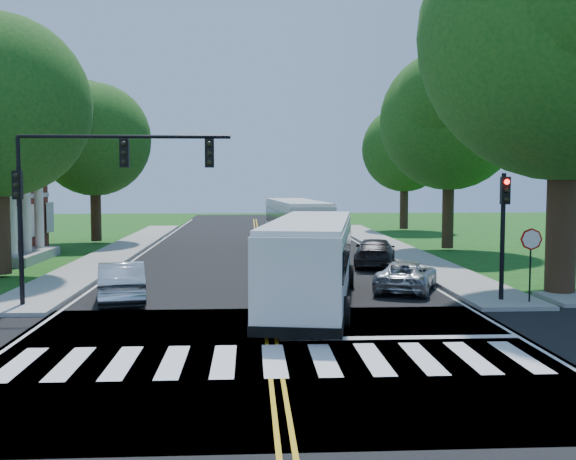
{
  "coord_description": "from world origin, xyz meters",
  "views": [
    {
      "loc": [
        -0.57,
        -16.31,
        4.33
      ],
      "look_at": [
        0.89,
        9.3,
        2.4
      ],
      "focal_mm": 42.0,
      "sensor_mm": 36.0,
      "label": 1
    }
  ],
  "objects": [
    {
      "name": "signal_ne",
      "position": [
        8.2,
        6.44,
        2.96
      ],
      "size": [
        0.3,
        0.46,
        4.4
      ],
      "color": "black",
      "rests_on": "ground"
    },
    {
      "name": "tree_east_mid",
      "position": [
        11.5,
        24.0,
        7.86
      ],
      "size": [
        8.4,
        8.4,
        11.93
      ],
      "color": "#352115",
      "rests_on": "ground"
    },
    {
      "name": "suv",
      "position": [
        5.49,
        9.24,
        0.61
      ],
      "size": [
        3.43,
        4.74,
        1.2
      ],
      "primitive_type": "imported",
      "rotation": [
        0.0,
        0.0,
        2.77
      ],
      "color": "#B7B9BF",
      "rests_on": "road"
    },
    {
      "name": "stop_sign",
      "position": [
        9.0,
        5.98,
        2.03
      ],
      "size": [
        0.76,
        0.08,
        2.53
      ],
      "color": "black",
      "rests_on": "ground"
    },
    {
      "name": "hatchback",
      "position": [
        -5.07,
        7.38,
        0.74
      ],
      "size": [
        2.37,
        4.61,
        1.45
      ],
      "primitive_type": "imported",
      "rotation": [
        0.0,
        0.0,
        3.34
      ],
      "color": "silver",
      "rests_on": "road"
    },
    {
      "name": "bus_follow",
      "position": [
        2.28,
        24.63,
        1.61
      ],
      "size": [
        3.55,
        11.91,
        3.04
      ],
      "rotation": [
        0.0,
        0.0,
        3.23
      ],
      "color": "silver",
      "rests_on": "road"
    },
    {
      "name": "sidewalk_nw",
      "position": [
        -8.3,
        25.0,
        0.07
      ],
      "size": [
        2.6,
        40.0,
        0.15
      ],
      "primitive_type": "cube",
      "color": "gray",
      "rests_on": "ground"
    },
    {
      "name": "bus_lead",
      "position": [
        1.54,
        6.6,
        1.58
      ],
      "size": [
        4.38,
        11.73,
        2.97
      ],
      "rotation": [
        0.0,
        0.0,
        2.97
      ],
      "color": "silver",
      "rests_on": "road"
    },
    {
      "name": "edge_line_w",
      "position": [
        -6.8,
        22.0,
        0.01
      ],
      "size": [
        0.12,
        70.0,
        0.01
      ],
      "primitive_type": "cube",
      "color": "silver",
      "rests_on": "road"
    },
    {
      "name": "cross_road",
      "position": [
        0.0,
        0.0,
        0.01
      ],
      "size": [
        60.0,
        12.0,
        0.01
      ],
      "primitive_type": "cube",
      "color": "black",
      "rests_on": "ground"
    },
    {
      "name": "crosswalk",
      "position": [
        0.0,
        -0.5,
        0.02
      ],
      "size": [
        12.6,
        3.0,
        0.01
      ],
      "primitive_type": "cube",
      "color": "silver",
      "rests_on": "road"
    },
    {
      "name": "tree_west_far",
      "position": [
        -11.0,
        30.0,
        7.0
      ],
      "size": [
        7.6,
        7.6,
        10.67
      ],
      "color": "#352115",
      "rests_on": "ground"
    },
    {
      "name": "edge_line_e",
      "position": [
        6.8,
        22.0,
        0.01
      ],
      "size": [
        0.12,
        70.0,
        0.01
      ],
      "primitive_type": "cube",
      "color": "silver",
      "rests_on": "road"
    },
    {
      "name": "sidewalk_ne",
      "position": [
        8.3,
        25.0,
        0.07
      ],
      "size": [
        2.6,
        40.0,
        0.15
      ],
      "primitive_type": "cube",
      "color": "gray",
      "rests_on": "ground"
    },
    {
      "name": "stop_bar",
      "position": [
        3.5,
        1.6,
        0.02
      ],
      "size": [
        6.6,
        0.4,
        0.01
      ],
      "primitive_type": "cube",
      "color": "silver",
      "rests_on": "road"
    },
    {
      "name": "ground",
      "position": [
        0.0,
        0.0,
        0.0
      ],
      "size": [
        140.0,
        140.0,
        0.0
      ],
      "primitive_type": "plane",
      "color": "#164912",
      "rests_on": "ground"
    },
    {
      "name": "road",
      "position": [
        0.0,
        18.0,
        0.01
      ],
      "size": [
        14.0,
        96.0,
        0.01
      ],
      "primitive_type": "cube",
      "color": "black",
      "rests_on": "ground"
    },
    {
      "name": "signal_nw",
      "position": [
        -5.86,
        6.43,
        4.38
      ],
      "size": [
        7.15,
        0.46,
        5.66
      ],
      "color": "black",
      "rests_on": "ground"
    },
    {
      "name": "dark_sedan",
      "position": [
        5.65,
        16.63,
        0.71
      ],
      "size": [
        2.94,
        5.09,
        1.39
      ],
      "primitive_type": "imported",
      "rotation": [
        0.0,
        0.0,
        2.92
      ],
      "color": "black",
      "rests_on": "road"
    },
    {
      "name": "tree_ne_big",
      "position": [
        11.0,
        8.0,
        9.62
      ],
      "size": [
        10.8,
        10.8,
        14.91
      ],
      "color": "#352115",
      "rests_on": "ground"
    },
    {
      "name": "tree_east_far",
      "position": [
        12.5,
        40.0,
        6.86
      ],
      "size": [
        7.2,
        7.2,
        10.34
      ],
      "color": "#352115",
      "rests_on": "ground"
    },
    {
      "name": "center_line",
      "position": [
        0.0,
        22.0,
        0.01
      ],
      "size": [
        0.36,
        70.0,
        0.01
      ],
      "primitive_type": "cube",
      "color": "gold",
      "rests_on": "road"
    }
  ]
}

